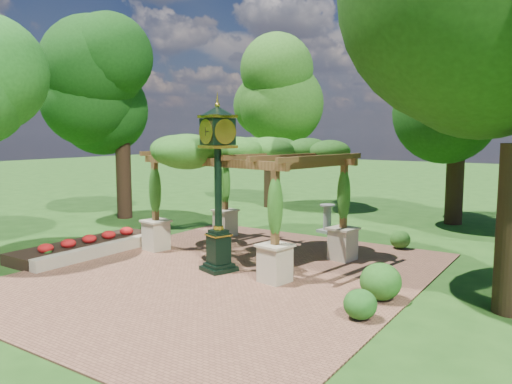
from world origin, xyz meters
The scene contains 13 objects.
ground centered at (0.00, 0.00, 0.00)m, with size 120.00×120.00×0.00m, color #1E4714.
brick_plaza centered at (0.00, 1.00, 0.02)m, with size 10.00×12.00×0.04m, color brown.
border_wall centered at (-4.60, 0.50, 0.20)m, with size 0.35×5.00×0.40m, color #C6B793.
flower_bed centered at (-5.50, 0.50, 0.18)m, with size 1.50×5.00×0.36m, color red.
pedestal_clock centered at (-0.36, 1.11, 2.85)m, with size 1.19×1.19×4.77m.
pergola centered at (-0.82, 3.12, 3.19)m, with size 6.75×4.85×3.89m.
sundial centered at (-0.26, 8.03, 0.50)m, with size 0.78×0.78×1.13m.
shrub_front centered at (4.44, -0.18, 0.36)m, with size 0.72×0.72×0.64m, color #1D5317.
shrub_mid centered at (4.37, 1.26, 0.48)m, with size 0.98×0.98×0.88m, color #235818.
shrub_back centered at (3.10, 6.74, 0.35)m, with size 0.69×0.69×0.62m, color #2A5F1B.
tree_west_near centered at (-9.66, 5.89, 6.27)m, with size 4.18×4.18×9.14m.
tree_west_far centered at (-5.82, 12.67, 5.90)m, with size 4.15×4.15×8.63m.
tree_north centered at (3.50, 12.83, 5.91)m, with size 4.32×4.32×8.63m.
Camera 1 is at (8.27, -9.89, 3.98)m, focal length 35.00 mm.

